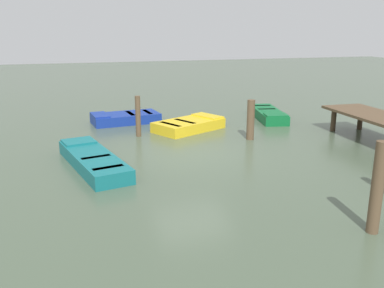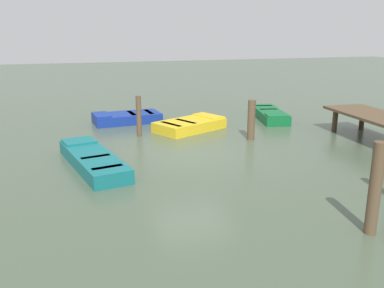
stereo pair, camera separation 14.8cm
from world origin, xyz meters
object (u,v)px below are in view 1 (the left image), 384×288
at_px(rowboat_blue, 125,118).
at_px(mooring_piling_mid_right, 138,116).
at_px(dock_segment, 384,120).
at_px(mooring_piling_near_left, 251,120).
at_px(mooring_piling_center, 377,188).
at_px(rowboat_yellow, 189,125).
at_px(rowboat_green, 268,114).
at_px(rowboat_teal, 93,160).

distance_m(rowboat_blue, mooring_piling_mid_right, 2.58).
distance_m(dock_segment, mooring_piling_near_left, 4.64).
distance_m(rowboat_blue, mooring_piling_center, 12.03).
bearing_deg(mooring_piling_center, rowboat_yellow, -174.19).
distance_m(mooring_piling_mid_right, mooring_piling_center, 9.57).
xyz_separation_m(rowboat_yellow, mooring_piling_near_left, (2.07, 1.72, 0.51)).
xyz_separation_m(mooring_piling_mid_right, mooring_piling_near_left, (1.67, 3.83, -0.04)).
bearing_deg(rowboat_green, mooring_piling_center, -4.05).
bearing_deg(mooring_piling_near_left, dock_segment, 66.04).
relative_size(rowboat_blue, mooring_piling_near_left, 2.02).
xyz_separation_m(rowboat_yellow, mooring_piling_mid_right, (0.39, -2.12, 0.55)).
distance_m(dock_segment, rowboat_green, 5.37).
xyz_separation_m(rowboat_yellow, mooring_piling_center, (9.45, 0.96, 0.73)).
relative_size(dock_segment, rowboat_blue, 1.78).
height_order(dock_segment, mooring_piling_center, mooring_piling_center).
bearing_deg(rowboat_blue, mooring_piling_near_left, 127.22).
xyz_separation_m(mooring_piling_near_left, mooring_piling_center, (7.38, -0.76, 0.21)).
bearing_deg(dock_segment, mooring_piling_near_left, -111.64).
height_order(mooring_piling_mid_right, mooring_piling_near_left, mooring_piling_mid_right).
bearing_deg(rowboat_green, mooring_piling_near_left, -24.57).
bearing_deg(rowboat_yellow, dock_segment, -59.89).
relative_size(rowboat_yellow, mooring_piling_center, 1.66).
relative_size(dock_segment, mooring_piling_mid_right, 3.43).
relative_size(rowboat_teal, mooring_piling_mid_right, 2.64).
distance_m(rowboat_teal, mooring_piling_center, 7.73).
height_order(rowboat_yellow, mooring_piling_center, mooring_piling_center).
height_order(mooring_piling_near_left, mooring_piling_center, mooring_piling_center).
bearing_deg(rowboat_green, rowboat_yellow, -63.38).
height_order(rowboat_yellow, mooring_piling_mid_right, mooring_piling_mid_right).
bearing_deg(mooring_piling_near_left, mooring_piling_center, -5.85).
xyz_separation_m(dock_segment, rowboat_green, (-4.98, -1.91, -0.62)).
xyz_separation_m(rowboat_blue, rowboat_green, (1.09, 6.29, -0.00)).
distance_m(mooring_piling_near_left, mooring_piling_center, 7.42).
height_order(rowboat_yellow, mooring_piling_near_left, mooring_piling_near_left).
height_order(dock_segment, rowboat_yellow, dock_segment).
bearing_deg(mooring_piling_mid_right, rowboat_blue, -176.93).
bearing_deg(rowboat_teal, rowboat_blue, -29.81).
bearing_deg(mooring_piling_mid_right, dock_segment, 66.22).
bearing_deg(mooring_piling_mid_right, mooring_piling_center, 18.78).
bearing_deg(mooring_piling_mid_right, rowboat_yellow, 100.52).
distance_m(rowboat_yellow, mooring_piling_mid_right, 2.22).
bearing_deg(rowboat_blue, rowboat_green, 163.91).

